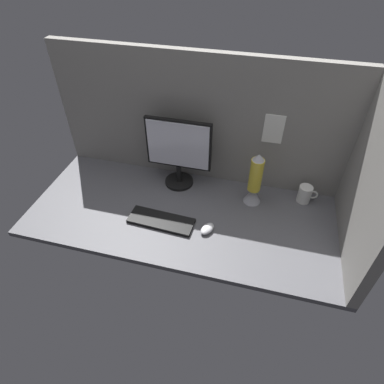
% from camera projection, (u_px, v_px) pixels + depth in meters
% --- Properties ---
extents(ground_plane, '(1.80, 0.80, 0.03)m').
position_uv_depth(ground_plane, '(186.00, 213.00, 1.90)').
color(ground_plane, '#515156').
extents(cubicle_wall_back, '(1.80, 0.06, 0.79)m').
position_uv_depth(cubicle_wall_back, '(202.00, 120.00, 1.90)').
color(cubicle_wall_back, gray).
rests_on(cubicle_wall_back, ground_plane).
extents(cubicle_wall_side, '(0.05, 0.80, 0.79)m').
position_uv_depth(cubicle_wall_side, '(371.00, 184.00, 1.46)').
color(cubicle_wall_side, gray).
rests_on(cubicle_wall_side, ground_plane).
extents(monitor, '(0.40, 0.18, 0.44)m').
position_uv_depth(monitor, '(178.00, 150.00, 1.93)').
color(monitor, black).
rests_on(monitor, ground_plane).
extents(keyboard, '(0.38, 0.15, 0.02)m').
position_uv_depth(keyboard, '(161.00, 221.00, 1.82)').
color(keyboard, black).
rests_on(keyboard, ground_plane).
extents(mouse, '(0.09, 0.11, 0.03)m').
position_uv_depth(mouse, '(207.00, 229.00, 1.76)').
color(mouse, silver).
rests_on(mouse, ground_plane).
extents(mug_ceramic_white, '(0.12, 0.08, 0.11)m').
position_uv_depth(mug_ceramic_white, '(305.00, 194.00, 1.92)').
color(mug_ceramic_white, white).
rests_on(mug_ceramic_white, ground_plane).
extents(lava_lamp, '(0.10, 0.10, 0.34)m').
position_uv_depth(lava_lamp, '(255.00, 183.00, 1.86)').
color(lava_lamp, '#A5A5AD').
rests_on(lava_lamp, ground_plane).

